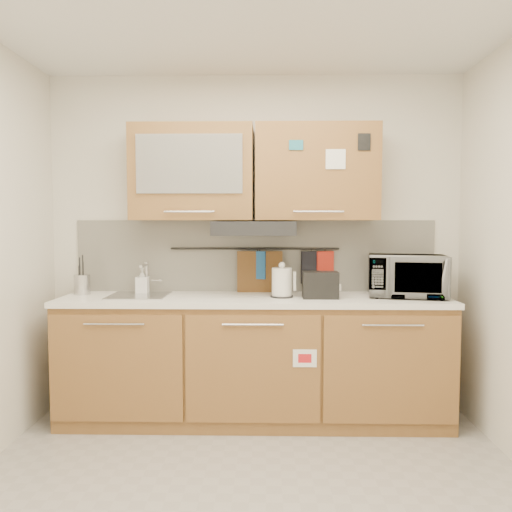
{
  "coord_description": "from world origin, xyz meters",
  "views": [
    {
      "loc": [
        0.09,
        -2.43,
        1.46
      ],
      "look_at": [
        0.02,
        1.05,
        1.23
      ],
      "focal_mm": 35.0,
      "sensor_mm": 36.0,
      "label": 1
    }
  ],
  "objects": [
    {
      "name": "floor",
      "position": [
        0.0,
        0.0,
        0.0
      ],
      "size": [
        3.2,
        3.2,
        0.0
      ],
      "primitive_type": "plane",
      "color": "#9E9993",
      "rests_on": "ground"
    },
    {
      "name": "wall_back",
      "position": [
        0.0,
        1.5,
        1.3
      ],
      "size": [
        3.2,
        0.0,
        3.2
      ],
      "primitive_type": "plane",
      "rotation": [
        1.57,
        0.0,
        0.0
      ],
      "color": "silver",
      "rests_on": "ground"
    },
    {
      "name": "base_cabinet",
      "position": [
        0.0,
        1.19,
        0.41
      ],
      "size": [
        2.8,
        0.64,
        0.88
      ],
      "color": "olive",
      "rests_on": "floor"
    },
    {
      "name": "countertop",
      "position": [
        0.0,
        1.19,
        0.9
      ],
      "size": [
        2.82,
        0.62,
        0.04
      ],
      "primitive_type": "cube",
      "color": "white",
      "rests_on": "base_cabinet"
    },
    {
      "name": "backsplash",
      "position": [
        0.0,
        1.49,
        1.2
      ],
      "size": [
        2.8,
        0.02,
        0.56
      ],
      "primitive_type": "cube",
      "color": "silver",
      "rests_on": "countertop"
    },
    {
      "name": "upper_cabinets",
      "position": [
        -0.0,
        1.32,
        1.83
      ],
      "size": [
        1.82,
        0.37,
        0.7
      ],
      "color": "olive",
      "rests_on": "wall_back"
    },
    {
      "name": "range_hood",
      "position": [
        0.0,
        1.25,
        1.42
      ],
      "size": [
        0.6,
        0.46,
        0.1
      ],
      "primitive_type": "cube",
      "color": "black",
      "rests_on": "upper_cabinets"
    },
    {
      "name": "sink",
      "position": [
        -0.85,
        1.21,
        0.92
      ],
      "size": [
        0.42,
        0.4,
        0.26
      ],
      "color": "silver",
      "rests_on": "countertop"
    },
    {
      "name": "utensil_rail",
      "position": [
        0.0,
        1.45,
        1.26
      ],
      "size": [
        1.3,
        0.02,
        0.02
      ],
      "primitive_type": "cylinder",
      "rotation": [
        0.0,
        1.57,
        0.0
      ],
      "color": "black",
      "rests_on": "backsplash"
    },
    {
      "name": "utensil_crock",
      "position": [
        -1.3,
        1.28,
        1.0
      ],
      "size": [
        0.14,
        0.14,
        0.3
      ],
      "rotation": [
        0.0,
        0.0,
        0.16
      ],
      "color": "#BDBCC1",
      "rests_on": "countertop"
    },
    {
      "name": "kettle",
      "position": [
        0.2,
        1.18,
        1.02
      ],
      "size": [
        0.19,
        0.17,
        0.26
      ],
      "rotation": [
        0.0,
        0.0,
        0.1
      ],
      "color": "silver",
      "rests_on": "countertop"
    },
    {
      "name": "toaster",
      "position": [
        0.48,
        1.13,
        1.02
      ],
      "size": [
        0.25,
        0.15,
        0.19
      ],
      "rotation": [
        0.0,
        0.0,
        0.0
      ],
      "color": "black",
      "rests_on": "countertop"
    },
    {
      "name": "microwave",
      "position": [
        1.12,
        1.22,
        1.07
      ],
      "size": [
        0.61,
        0.46,
        0.3
      ],
      "primitive_type": "imported",
      "rotation": [
        0.0,
        0.0,
        -0.18
      ],
      "color": "#999999",
      "rests_on": "countertop"
    },
    {
      "name": "soap_bottle",
      "position": [
        -0.85,
        1.32,
        1.02
      ],
      "size": [
        0.09,
        0.09,
        0.2
      ],
      "primitive_type": "imported",
      "rotation": [
        0.0,
        0.0,
        0.01
      ],
      "color": "#999999",
      "rests_on": "countertop"
    },
    {
      "name": "cutting_board",
      "position": [
        0.04,
        1.44,
        1.02
      ],
      "size": [
        0.35,
        0.03,
        0.43
      ],
      "primitive_type": "cube",
      "rotation": [
        0.0,
        0.0,
        0.01
      ],
      "color": "brown",
      "rests_on": "utensil_rail"
    },
    {
      "name": "oven_mitt",
      "position": [
        0.02,
        1.44,
        1.13
      ],
      "size": [
        0.13,
        0.07,
        0.22
      ],
      "primitive_type": "cube",
      "rotation": [
        0.0,
        0.0,
        -0.31
      ],
      "color": "navy",
      "rests_on": "utensil_rail"
    },
    {
      "name": "dark_pouch",
      "position": [
        0.44,
        1.44,
        1.11
      ],
      "size": [
        0.16,
        0.06,
        0.25
      ],
      "primitive_type": "cube",
      "rotation": [
        0.0,
        0.0,
        0.08
      ],
      "color": "black",
      "rests_on": "utensil_rail"
    },
    {
      "name": "pot_holder",
      "position": [
        0.55,
        1.44,
        1.15
      ],
      "size": [
        0.14,
        0.07,
        0.17
      ],
      "primitive_type": "cube",
      "rotation": [
        0.0,
        0.0,
        0.35
      ],
      "color": "#B22517",
      "rests_on": "utensil_rail"
    }
  ]
}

